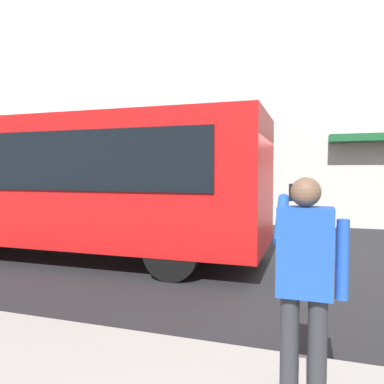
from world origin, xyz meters
name	(u,v)px	position (x,y,z in m)	size (l,w,h in m)	color
ground_plane	(268,271)	(0.00, 0.00, 0.00)	(60.00, 60.00, 0.00)	#232326
building_facade_far	(291,58)	(-0.02, -6.80, 5.99)	(28.00, 1.55, 12.00)	beige
red_bus	(63,181)	(4.56, 0.07, 1.68)	(9.05, 2.54, 3.08)	red
pedestrian_photographer	(305,273)	(-0.71, 4.25, 1.14)	(0.53, 0.52, 1.70)	#2D2D33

